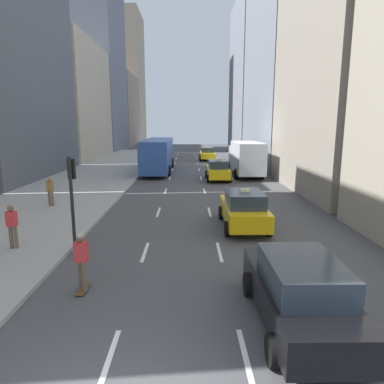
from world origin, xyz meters
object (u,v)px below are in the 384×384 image
(pedestrian_far_walking, at_px, (50,190))
(traffic_light_pole, at_px, (72,190))
(taxi_second, at_px, (244,209))
(city_bus, at_px, (158,154))
(pedestrian_mid_block, at_px, (12,224))
(taxi_lead, at_px, (218,170))
(taxi_third, at_px, (207,154))
(sedan_black_near, at_px, (299,291))
(box_truck, at_px, (245,157))
(skateboarder, at_px, (81,259))

(pedestrian_far_walking, xyz_separation_m, traffic_light_pole, (3.65, -7.03, 1.34))
(taxi_second, relative_size, pedestrian_far_walking, 2.67)
(city_bus, relative_size, pedestrian_mid_block, 7.04)
(taxi_lead, bearing_deg, taxi_third, 90.00)
(pedestrian_far_walking, bearing_deg, taxi_lead, 43.73)
(taxi_third, xyz_separation_m, city_bus, (-5.61, -11.02, 0.91))
(sedan_black_near, distance_m, pedestrian_far_walking, 15.73)
(taxi_third, bearing_deg, pedestrian_far_walking, -111.32)
(taxi_third, xyz_separation_m, pedestrian_far_walking, (-10.40, -26.65, 0.19))
(pedestrian_far_walking, bearing_deg, box_truck, 43.99)
(sedan_black_near, height_order, pedestrian_mid_block, pedestrian_mid_block)
(taxi_second, bearing_deg, pedestrian_mid_block, -161.64)
(taxi_third, xyz_separation_m, pedestrian_mid_block, (-9.11, -33.51, 0.19))
(sedan_black_near, distance_m, city_bus, 28.02)
(taxi_lead, height_order, city_bus, city_bus)
(skateboarder, relative_size, pedestrian_far_walking, 1.06)
(taxi_second, xyz_separation_m, sedan_black_near, (0.00, -7.96, 0.01))
(box_truck, xyz_separation_m, skateboarder, (-8.41, -22.72, -0.75))
(pedestrian_mid_block, bearing_deg, taxi_lead, 61.55)
(skateboarder, height_order, traffic_light_pole, traffic_light_pole)
(taxi_second, xyz_separation_m, city_bus, (-5.61, 19.47, 0.91))
(taxi_lead, xyz_separation_m, skateboarder, (-5.61, -19.93, 0.08))
(taxi_third, height_order, pedestrian_mid_block, taxi_third)
(traffic_light_pole, bearing_deg, city_bus, 87.13)
(taxi_third, distance_m, traffic_light_pole, 34.38)
(sedan_black_near, height_order, box_truck, box_truck)
(taxi_lead, relative_size, sedan_black_near, 0.96)
(taxi_second, xyz_separation_m, pedestrian_mid_block, (-9.11, -3.02, 0.19))
(taxi_second, bearing_deg, taxi_third, 90.00)
(taxi_lead, relative_size, pedestrian_far_walking, 2.67)
(skateboarder, bearing_deg, pedestrian_mid_block, 138.41)
(skateboarder, bearing_deg, traffic_light_pole, 111.23)
(taxi_lead, height_order, traffic_light_pole, traffic_light_pole)
(city_bus, xyz_separation_m, skateboarder, (0.01, -25.61, -0.82))
(pedestrian_mid_block, relative_size, pedestrian_far_walking, 1.00)
(taxi_second, xyz_separation_m, box_truck, (2.80, 16.58, 0.83))
(taxi_lead, height_order, pedestrian_far_walking, taxi_lead)
(city_bus, relative_size, pedestrian_far_walking, 7.04)
(sedan_black_near, bearing_deg, pedestrian_far_walking, 131.37)
(taxi_third, height_order, city_bus, city_bus)
(city_bus, bearing_deg, box_truck, -18.95)
(taxi_second, relative_size, city_bus, 0.38)
(taxi_lead, bearing_deg, pedestrian_far_walking, -136.27)
(taxi_second, height_order, box_truck, box_truck)
(sedan_black_near, xyz_separation_m, box_truck, (2.80, 24.55, 0.82))
(taxi_lead, bearing_deg, pedestrian_mid_block, -118.45)
(box_truck, distance_m, pedestrian_far_walking, 18.36)
(taxi_third, height_order, skateboarder, taxi_third)
(city_bus, height_order, box_truck, city_bus)
(skateboarder, distance_m, traffic_light_pole, 3.47)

